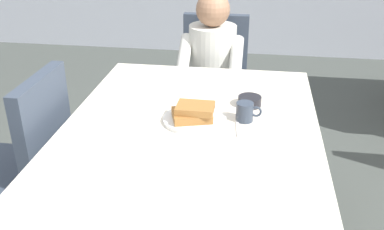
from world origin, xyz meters
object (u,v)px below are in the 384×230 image
object	(u,v)px
chair_diner	(214,76)
cup_coffee	(245,112)
fork_left_of_plate	(152,120)
spoon_near_edge	(174,156)
diner_person	(212,64)
breakfast_stack	(193,112)
dining_table_main	(190,145)
knife_right_of_plate	(238,125)
bowl_butter	(250,101)
chair_left_side	(29,155)
plate_breakfast	(195,119)

from	to	relation	value
chair_diner	cup_coffee	distance (m)	1.13
fork_left_of_plate	spoon_near_edge	world-z (taller)	same
diner_person	breakfast_stack	world-z (taller)	diner_person
dining_table_main	knife_right_of_plate	bearing A→B (deg)	11.62
bowl_butter	fork_left_of_plate	xyz separation A→B (m)	(-0.42, -0.22, -0.02)
dining_table_main	breakfast_stack	bearing A→B (deg)	84.70
cup_coffee	fork_left_of_plate	world-z (taller)	cup_coffee
dining_table_main	chair_diner	distance (m)	1.18
chair_left_side	fork_left_of_plate	size ratio (longest dim) A/B	5.17
plate_breakfast	cup_coffee	distance (m)	0.22
diner_person	plate_breakfast	distance (m)	0.96
breakfast_stack	bowl_butter	bearing A→B (deg)	41.22
knife_right_of_plate	chair_left_side	bearing A→B (deg)	86.97
breakfast_stack	plate_breakfast	bearing A→B (deg)	54.43
plate_breakfast	knife_right_of_plate	bearing A→B (deg)	-6.01
diner_person	spoon_near_edge	size ratio (longest dim) A/B	7.47
diner_person	chair_left_side	bearing A→B (deg)	53.32
bowl_butter	diner_person	bearing A→B (deg)	109.11
chair_left_side	spoon_near_edge	bearing A→B (deg)	-108.43
plate_breakfast	fork_left_of_plate	bearing A→B (deg)	-173.99
chair_diner	fork_left_of_plate	world-z (taller)	chair_diner
chair_left_side	breakfast_stack	bearing A→B (deg)	-86.16
plate_breakfast	spoon_near_edge	distance (m)	0.31
plate_breakfast	breakfast_stack	bearing A→B (deg)	-125.57
chair_left_side	diner_person	bearing A→B (deg)	-36.68
bowl_butter	spoon_near_edge	xyz separation A→B (m)	(-0.27, -0.51, -0.02)
chair_diner	chair_left_side	xyz separation A→B (m)	(-0.76, -1.17, 0.00)
cup_coffee	dining_table_main	bearing A→B (deg)	-156.65
cup_coffee	diner_person	bearing A→B (deg)	104.99
diner_person	fork_left_of_plate	bearing A→B (deg)	80.48
plate_breakfast	knife_right_of_plate	xyz separation A→B (m)	(0.19, -0.02, -0.01)
chair_diner	spoon_near_edge	xyz separation A→B (m)	(-0.01, -1.42, 0.21)
breakfast_stack	cup_coffee	bearing A→B (deg)	11.85
dining_table_main	cup_coffee	world-z (taller)	cup_coffee
chair_diner	plate_breakfast	bearing A→B (deg)	91.39
chair_diner	chair_left_side	distance (m)	1.39
breakfast_stack	knife_right_of_plate	xyz separation A→B (m)	(0.20, -0.01, -0.05)
bowl_butter	knife_right_of_plate	xyz separation A→B (m)	(-0.04, -0.22, -0.02)
diner_person	fork_left_of_plate	world-z (taller)	diner_person
chair_diner	diner_person	bearing A→B (deg)	90.00
chair_diner	spoon_near_edge	distance (m)	1.43
plate_breakfast	chair_diner	bearing A→B (deg)	91.39
plate_breakfast	spoon_near_edge	size ratio (longest dim) A/B	1.87
spoon_near_edge	cup_coffee	bearing A→B (deg)	47.69
breakfast_stack	fork_left_of_plate	bearing A→B (deg)	-176.71
cup_coffee	fork_left_of_plate	distance (m)	0.41
spoon_near_edge	plate_breakfast	bearing A→B (deg)	77.37
dining_table_main	chair_left_side	bearing A→B (deg)	180.00
cup_coffee	plate_breakfast	bearing A→B (deg)	-170.20
chair_left_side	bowl_butter	xyz separation A→B (m)	(1.02, 0.26, 0.23)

